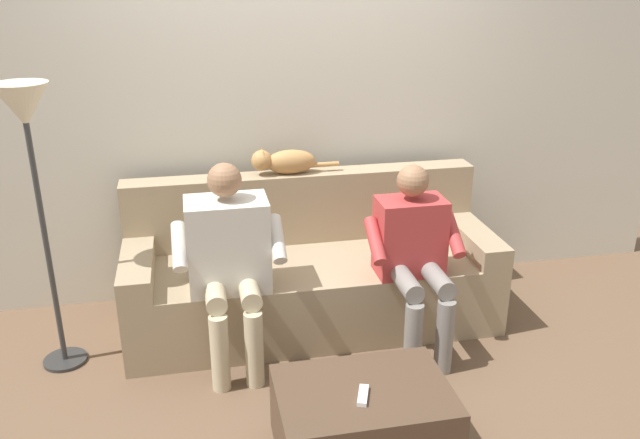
{
  "coord_description": "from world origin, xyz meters",
  "views": [
    {
      "loc": [
        0.69,
        3.5,
        2.14
      ],
      "look_at": [
        0.0,
        0.16,
        0.79
      ],
      "focal_mm": 37.07,
      "sensor_mm": 36.0,
      "label": 1
    }
  ],
  "objects": [
    {
      "name": "ground_plane",
      "position": [
        0.0,
        0.6,
        0.0
      ],
      "size": [
        8.0,
        8.0,
        0.0
      ],
      "primitive_type": "plane",
      "color": "brown"
    },
    {
      "name": "back_wall",
      "position": [
        0.0,
        -0.66,
        1.31
      ],
      "size": [
        5.35,
        0.06,
        2.61
      ],
      "primitive_type": "cube",
      "color": "beige",
      "rests_on": "ground"
    },
    {
      "name": "couch",
      "position": [
        0.0,
        -0.15,
        0.31
      ],
      "size": [
        2.24,
        0.82,
        0.89
      ],
      "color": "#9E896B",
      "rests_on": "ground"
    },
    {
      "name": "coffee_table",
      "position": [
        0.0,
        1.13,
        0.18
      ],
      "size": [
        0.78,
        0.55,
        0.35
      ],
      "color": "#4C3828",
      "rests_on": "ground"
    },
    {
      "name": "person_left_seated",
      "position": [
        -0.52,
        0.28,
        0.61
      ],
      "size": [
        0.53,
        0.56,
        1.09
      ],
      "color": "#B23838",
      "rests_on": "ground"
    },
    {
      "name": "person_right_seated",
      "position": [
        0.52,
        0.22,
        0.66
      ],
      "size": [
        0.59,
        0.52,
        1.15
      ],
      "color": "beige",
      "rests_on": "ground"
    },
    {
      "name": "cat_on_backrest",
      "position": [
        0.11,
        -0.41,
        0.97
      ],
      "size": [
        0.55,
        0.14,
        0.17
      ],
      "color": "#B7844C",
      "rests_on": "couch"
    },
    {
      "name": "remote_white",
      "position": [
        0.02,
        1.19,
        0.36
      ],
      "size": [
        0.09,
        0.14,
        0.02
      ],
      "primitive_type": "cube",
      "rotation": [
        0.0,
        0.0,
        4.37
      ],
      "color": "white",
      "rests_on": "coffee_table"
    },
    {
      "name": "floor_lamp",
      "position": [
        1.47,
        0.07,
        1.33
      ],
      "size": [
        0.27,
        0.27,
        1.58
      ],
      "color": "#2D2D2D",
      "rests_on": "ground"
    }
  ]
}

